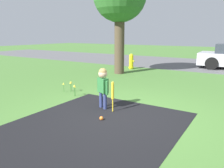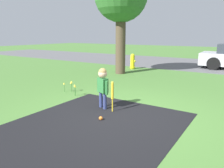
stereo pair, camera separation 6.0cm
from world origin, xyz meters
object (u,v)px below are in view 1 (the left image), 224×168
(child, at_px, (103,83))
(sports_ball, at_px, (101,118))
(baseball_bat, at_px, (113,92))
(fire_hydrant, at_px, (131,61))

(child, relative_size, sports_ball, 12.05)
(baseball_bat, xyz_separation_m, sports_ball, (0.08, -0.56, -0.42))
(sports_ball, distance_m, fire_hydrant, 7.01)
(sports_ball, xyz_separation_m, fire_hydrant, (-2.69, 6.46, 0.34))
(fire_hydrant, bearing_deg, sports_ball, -67.42)
(sports_ball, bearing_deg, child, 122.08)
(baseball_bat, bearing_deg, child, 166.12)
(child, relative_size, fire_hydrant, 1.25)
(baseball_bat, bearing_deg, fire_hydrant, 113.87)
(child, height_order, baseball_bat, child)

